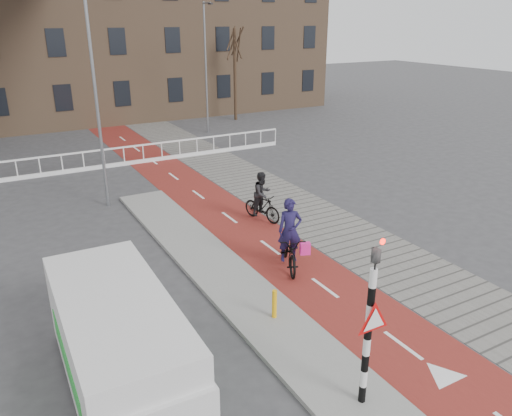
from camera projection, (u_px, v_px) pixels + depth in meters
ground at (324, 342)px, 11.64m from camera, size 120.00×120.00×0.00m
bike_lane at (208, 202)px, 20.47m from camera, size 2.50×60.00×0.01m
sidewalk at (267, 191)px, 21.75m from camera, size 3.00×60.00×0.01m
curb_island at (223, 275)px, 14.56m from camera, size 1.80×16.00×0.12m
traffic_signal at (370, 319)px, 9.01m from camera, size 0.80×0.80×3.68m
bollard at (274, 304)px, 12.27m from camera, size 0.12×0.12×0.75m
cyclist_near at (290, 245)px, 14.86m from camera, size 1.52×2.24×2.18m
cyclist_far at (262, 201)px, 18.34m from camera, size 0.98×1.79×1.86m
van at (119, 343)px, 9.78m from camera, size 2.07×4.96×2.12m
railing at (17, 174)px, 23.10m from camera, size 28.00×0.10×0.99m
townhouse_row at (9, 6)px, 33.54m from camera, size 46.00×10.00×15.90m
tree_right at (235, 75)px, 35.74m from camera, size 0.22×0.22×6.38m
streetlight_near at (96, 94)px, 18.46m from camera, size 0.12×0.12×8.83m
streetlight_right at (206, 70)px, 31.43m from camera, size 0.12×0.12×7.98m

